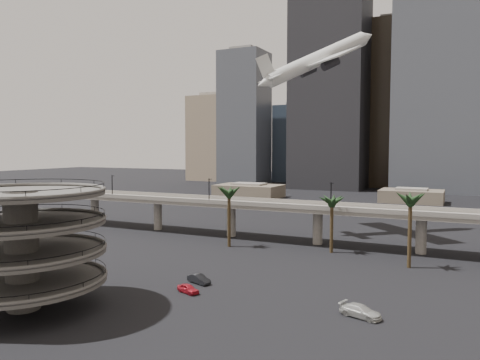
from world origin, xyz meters
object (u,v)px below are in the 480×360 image
at_px(airborne_jet, 317,60).
at_px(overpass, 273,209).
at_px(car_b, 199,279).
at_px(car_a, 188,289).
at_px(car_c, 361,311).
at_px(parking_ramp, 21,238).

bearing_deg(airborne_jet, overpass, -155.01).
bearing_deg(overpass, car_b, -86.47).
bearing_deg(airborne_jet, car_a, -137.70).
xyz_separation_m(car_a, car_c, (25.57, 1.03, 0.14)).
height_order(overpass, car_c, overpass).
relative_size(parking_ramp, car_a, 5.65).
bearing_deg(car_b, car_a, -147.99).
bearing_deg(airborne_jet, parking_ramp, -149.54).
height_order(parking_ramp, car_b, parking_ramp).
distance_m(car_a, car_c, 25.59).
bearing_deg(parking_ramp, car_a, 43.66).
height_order(airborne_jet, car_a, airborne_jet).
bearing_deg(car_a, car_c, -68.08).
height_order(parking_ramp, car_a, parking_ramp).
relative_size(parking_ramp, car_c, 3.99).
relative_size(car_b, car_c, 0.80).
relative_size(airborne_jet, car_b, 6.27).
height_order(parking_ramp, overpass, parking_ramp).
bearing_deg(car_a, parking_ramp, 153.27).
distance_m(overpass, car_b, 38.88).
bearing_deg(car_a, overpass, 24.19).
xyz_separation_m(overpass, car_a, (3.47, -43.28, -6.67)).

